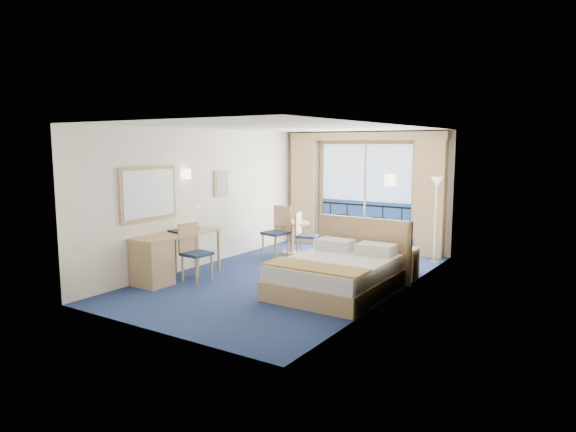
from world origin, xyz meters
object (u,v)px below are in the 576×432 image
at_px(desk_chair, 193,248).
at_px(table_chair_b, 278,228).
at_px(round_table, 292,230).
at_px(table_chair_a, 303,232).
at_px(floor_lamp, 436,198).
at_px(desk, 158,258).
at_px(bed, 338,273).
at_px(nightstand, 404,263).
at_px(armchair, 387,251).

xyz_separation_m(desk_chair, table_chair_b, (0.17, 2.45, 0.04)).
relative_size(desk_chair, table_chair_b, 0.94).
relative_size(round_table, table_chair_a, 0.81).
bearing_deg(floor_lamp, table_chair_a, -158.32).
distance_m(desk, table_chair_a, 3.34).
bearing_deg(floor_lamp, desk_chair, -130.72).
xyz_separation_m(bed, table_chair_b, (-2.32, 1.72, 0.30)).
relative_size(nightstand, desk_chair, 0.55).
bearing_deg(desk_chair, armchair, -39.18).
bearing_deg(armchair, floor_lamp, -174.88).
height_order(armchair, desk, desk).
bearing_deg(armchair, bed, 34.28).
distance_m(bed, desk_chair, 2.61).
distance_m(bed, desk, 3.11).
relative_size(desk, desk_chair, 1.71).
height_order(desk_chair, table_chair_b, table_chair_b).
relative_size(desk_chair, round_table, 1.31).
bearing_deg(desk_chair, bed, -69.14).
distance_m(nightstand, desk_chair, 3.79).
distance_m(bed, floor_lamp, 3.20).
xyz_separation_m(armchair, round_table, (-2.33, 0.21, 0.18)).
bearing_deg(round_table, nightstand, -13.94).
bearing_deg(floor_lamp, bed, -102.86).
relative_size(table_chair_a, table_chair_b, 0.88).
bearing_deg(desk, table_chair_a, 72.30).
xyz_separation_m(nightstand, floor_lamp, (0.08, 1.51, 1.05)).
bearing_deg(floor_lamp, table_chair_b, -157.57).
height_order(armchair, desk_chair, desk_chair).
bearing_deg(round_table, table_chair_b, -97.42).
distance_m(floor_lamp, round_table, 3.15).
relative_size(bed, round_table, 2.71).
height_order(nightstand, round_table, round_table).
distance_m(nightstand, table_chair_b, 2.95).
distance_m(desk_chair, table_chair_b, 2.45).
relative_size(armchair, floor_lamp, 0.43).
xyz_separation_m(bed, nightstand, (0.60, 1.45, -0.03)).
bearing_deg(table_chair_a, floor_lamp, -84.26).
distance_m(nightstand, floor_lamp, 1.84).
xyz_separation_m(floor_lamp, round_table, (-2.94, -0.80, -0.80)).
distance_m(nightstand, desk, 4.37).
relative_size(floor_lamp, desk, 1.00).
relative_size(bed, desk_chair, 2.06).
relative_size(armchair, table_chair_b, 0.70).
bearing_deg(desk, desk_chair, 53.73).
height_order(desk, desk_chair, desk_chair).
bearing_deg(bed, table_chair_a, 133.35).
bearing_deg(table_chair_b, round_table, 90.99).
height_order(floor_lamp, table_chair_a, floor_lamp).
height_order(armchair, table_chair_b, table_chair_b).
relative_size(armchair, desk_chair, 0.74).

